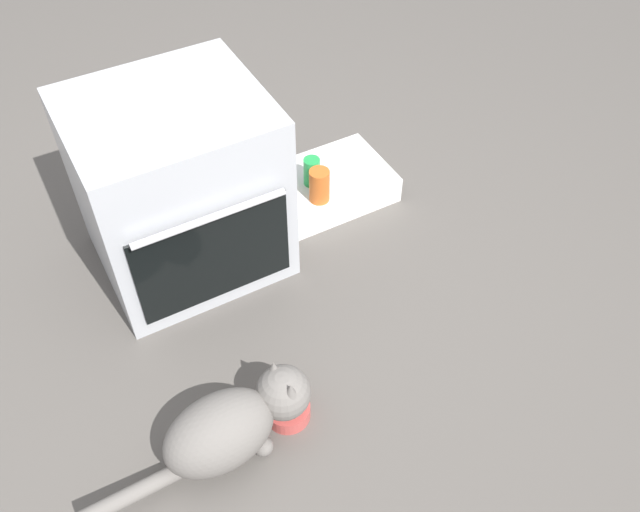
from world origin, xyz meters
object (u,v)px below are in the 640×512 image
at_px(soda_can, 312,172).
at_px(sauce_jar, 319,186).
at_px(pantry_cabinet, 328,185).
at_px(food_bowl, 288,409).
at_px(oven, 179,188).
at_px(cat, 232,425).

xyz_separation_m(soda_can, sauce_jar, (-0.02, -0.10, 0.01)).
relative_size(pantry_cabinet, soda_can, 4.13).
distance_m(food_bowl, soda_can, 0.99).
bearing_deg(soda_can, oven, -177.18).
bearing_deg(sauce_jar, oven, 172.26).
bearing_deg(pantry_cabinet, cat, -133.49).
bearing_deg(oven, pantry_cabinet, 3.72).
height_order(food_bowl, sauce_jar, sauce_jar).
xyz_separation_m(pantry_cabinet, sauce_jar, (-0.10, -0.11, 0.13)).
bearing_deg(sauce_jar, pantry_cabinet, 46.90).
distance_m(food_bowl, sauce_jar, 0.90).
bearing_deg(pantry_cabinet, food_bowl, -126.58).
xyz_separation_m(pantry_cabinet, cat, (-0.81, -0.85, 0.07)).
bearing_deg(cat, food_bowl, -0.00).
xyz_separation_m(oven, food_bowl, (0.01, -0.80, -0.31)).
height_order(oven, pantry_cabinet, oven).
distance_m(soda_can, sauce_jar, 0.10).
bearing_deg(soda_can, food_bowl, -123.09).
distance_m(pantry_cabinet, food_bowl, 1.04).
xyz_separation_m(oven, cat, (-0.18, -0.81, -0.21)).
height_order(food_bowl, soda_can, soda_can).
bearing_deg(pantry_cabinet, oven, -176.28).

